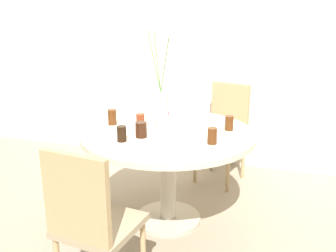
{
  "coord_description": "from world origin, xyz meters",
  "views": [
    {
      "loc": [
        0.79,
        -2.48,
        1.56
      ],
      "look_at": [
        0.0,
        0.0,
        0.77
      ],
      "focal_mm": 40.0,
      "sensor_mm": 36.0,
      "label": 1
    }
  ],
  "objects": [
    {
      "name": "drink_glass_2",
      "position": [
        -0.14,
        -0.18,
        0.78
      ],
      "size": [
        0.08,
        0.08,
        0.11
      ],
      "color": "#33190C",
      "rests_on": "dining_table"
    },
    {
      "name": "drink_glass_4",
      "position": [
        -0.46,
        0.03,
        0.79
      ],
      "size": [
        0.06,
        0.06,
        0.12
      ],
      "color": "#51280F",
      "rests_on": "dining_table"
    },
    {
      "name": "drink_glass_0",
      "position": [
        -0.23,
        -0.3,
        0.78
      ],
      "size": [
        0.06,
        0.06,
        0.11
      ],
      "color": "black",
      "rests_on": "dining_table"
    },
    {
      "name": "drink_glass_1",
      "position": [
        0.36,
        -0.17,
        0.78
      ],
      "size": [
        0.06,
        0.06,
        0.11
      ],
      "color": "#51280F",
      "rests_on": "dining_table"
    },
    {
      "name": "drink_glass_5",
      "position": [
        0.42,
        0.16,
        0.79
      ],
      "size": [
        0.06,
        0.06,
        0.11
      ],
      "color": "#51280F",
      "rests_on": "dining_table"
    },
    {
      "name": "side_plate",
      "position": [
        -0.31,
        0.11,
        0.74
      ],
      "size": [
        0.2,
        0.2,
        0.01
      ],
      "color": "silver",
      "rests_on": "dining_table"
    },
    {
      "name": "dining_table",
      "position": [
        0.0,
        0.0,
        0.6
      ],
      "size": [
        1.27,
        1.27,
        0.73
      ],
      "color": "beige",
      "rests_on": "ground_plane"
    },
    {
      "name": "drink_glass_3",
      "position": [
        -0.21,
        -0.01,
        0.79
      ],
      "size": [
        0.06,
        0.06,
        0.12
      ],
      "color": "maroon",
      "rests_on": "dining_table"
    },
    {
      "name": "ground_plane",
      "position": [
        0.0,
        0.0,
        0.0
      ],
      "size": [
        16.0,
        16.0,
        0.0
      ],
      "primitive_type": "plane",
      "color": "gray"
    },
    {
      "name": "chair_far_back",
      "position": [
        0.27,
        0.92,
        0.53
      ],
      "size": [
        0.5,
        0.5,
        0.92
      ],
      "rotation": [
        0.0,
        0.0,
        -0.28
      ],
      "color": "#9E896B",
      "rests_on": "ground_plane"
    },
    {
      "name": "wall_back",
      "position": [
        0.0,
        1.32,
        1.3
      ],
      "size": [
        8.0,
        0.05,
        2.6
      ],
      "color": "beige",
      "rests_on": "ground_plane"
    },
    {
      "name": "flower_vase",
      "position": [
        -0.2,
        0.43,
        0.89
      ],
      "size": [
        0.29,
        0.19,
        0.74
      ],
      "color": "#9EB2AD",
      "rests_on": "dining_table"
    },
    {
      "name": "chair_right_flank",
      "position": [
        -0.12,
        -0.95,
        0.53
      ],
      "size": [
        0.45,
        0.45,
        0.92
      ],
      "rotation": [
        0.0,
        0.0,
        3.02
      ],
      "color": "#9E896B",
      "rests_on": "ground_plane"
    },
    {
      "name": "birthday_cake",
      "position": [
        0.01,
        0.0,
        0.78
      ],
      "size": [
        0.21,
        0.21,
        0.15
      ],
      "color": "white",
      "rests_on": "dining_table"
    }
  ]
}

